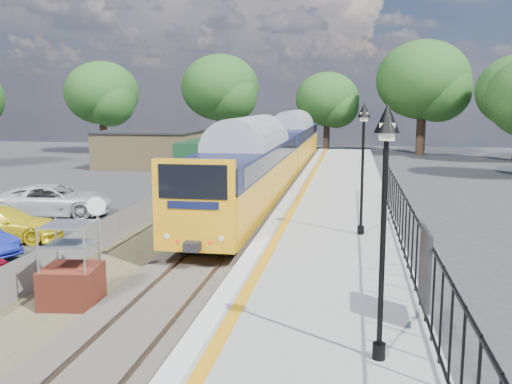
% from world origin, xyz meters
% --- Properties ---
extents(ground, '(120.00, 120.00, 0.00)m').
position_xyz_m(ground, '(0.00, 0.00, 0.00)').
color(ground, '#2D2D30').
rests_on(ground, ground).
extents(track_bed, '(5.90, 80.00, 0.29)m').
position_xyz_m(track_bed, '(-0.47, 9.67, 0.09)').
color(track_bed, '#473F38').
rests_on(track_bed, ground).
extents(platform, '(5.00, 70.00, 0.90)m').
position_xyz_m(platform, '(4.20, 8.00, 0.45)').
color(platform, gray).
rests_on(platform, ground).
extents(platform_edge, '(0.90, 70.00, 0.01)m').
position_xyz_m(platform_edge, '(2.14, 8.00, 0.90)').
color(platform_edge, silver).
rests_on(platform_edge, platform).
extents(victorian_lamp_south, '(0.44, 0.44, 4.60)m').
position_xyz_m(victorian_lamp_south, '(5.50, -4.00, 4.30)').
color(victorian_lamp_south, black).
rests_on(victorian_lamp_south, platform).
extents(victorian_lamp_north, '(0.44, 0.44, 4.60)m').
position_xyz_m(victorian_lamp_north, '(5.30, 6.00, 4.30)').
color(victorian_lamp_north, black).
rests_on(victorian_lamp_north, platform).
extents(palisade_fence, '(0.12, 26.00, 2.00)m').
position_xyz_m(palisade_fence, '(6.55, 2.24, 1.84)').
color(palisade_fence, black).
rests_on(palisade_fence, platform).
extents(wire_fence, '(0.06, 52.00, 1.20)m').
position_xyz_m(wire_fence, '(-4.20, 12.00, 0.60)').
color(wire_fence, '#999EA3').
rests_on(wire_fence, ground).
extents(outbuilding, '(10.80, 10.10, 3.12)m').
position_xyz_m(outbuilding, '(-10.91, 31.21, 1.52)').
color(outbuilding, '#927A52').
rests_on(outbuilding, ground).
extents(tree_line, '(56.80, 43.80, 11.88)m').
position_xyz_m(tree_line, '(1.40, 42.00, 6.61)').
color(tree_line, '#332319').
rests_on(tree_line, ground).
extents(train, '(2.82, 40.83, 3.51)m').
position_xyz_m(train, '(0.00, 23.67, 2.34)').
color(train, orange).
rests_on(train, ground).
extents(brick_plinth, '(1.61, 1.61, 2.34)m').
position_xyz_m(brick_plinth, '(-2.50, -0.14, 1.13)').
color(brick_plinth, maroon).
rests_on(brick_plinth, ground).
extents(speed_sign, '(0.53, 0.21, 2.76)m').
position_xyz_m(speed_sign, '(-2.50, 1.58, 1.87)').
color(speed_sign, '#999EA3').
rests_on(speed_sign, ground).
extents(car_yellow, '(5.00, 2.74, 1.37)m').
position_xyz_m(car_yellow, '(-8.81, 6.30, 0.69)').
color(car_yellow, yellow).
rests_on(car_yellow, ground).
extents(car_white, '(6.07, 3.82, 1.56)m').
position_xyz_m(car_white, '(-9.40, 11.30, 0.78)').
color(car_white, silver).
rests_on(car_white, ground).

